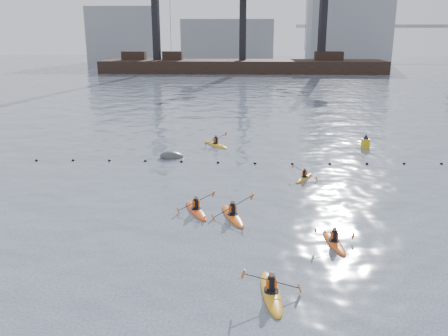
{
  "coord_description": "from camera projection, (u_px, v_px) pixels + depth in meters",
  "views": [
    {
      "loc": [
        -0.16,
        -14.56,
        10.31
      ],
      "look_at": [
        -1.11,
        11.33,
        2.8
      ],
      "focal_mm": 38.0,
      "sensor_mm": 36.0,
      "label": 1
    }
  ],
  "objects": [
    {
      "name": "kayaker_1",
      "position": [
        271.0,
        292.0,
        19.24
      ],
      "size": [
        2.47,
        3.66,
        1.3
      ],
      "rotation": [
        0.0,
        0.0,
        0.09
      ],
      "color": "gold",
      "rests_on": "ground"
    },
    {
      "name": "kayaker_0",
      "position": [
        233.0,
        215.0,
        27.26
      ],
      "size": [
        2.49,
        3.72,
        1.46
      ],
      "rotation": [
        0.0,
        0.0,
        0.31
      ],
      "color": "#DC5B14",
      "rests_on": "ground"
    },
    {
      "name": "ground",
      "position": [
        243.0,
        332.0,
        16.84
      ],
      "size": [
        400.0,
        400.0,
        0.0
      ],
      "primitive_type": "plane",
      "color": "#34404C",
      "rests_on": "ground"
    },
    {
      "name": "barge_pier",
      "position": [
        241.0,
        65.0,
        121.9
      ],
      "size": [
        72.0,
        19.3,
        29.5
      ],
      "color": "black",
      "rests_on": "ground"
    },
    {
      "name": "kayaker_4",
      "position": [
        334.0,
        242.0,
        23.89
      ],
      "size": [
        2.08,
        3.15,
        1.0
      ],
      "rotation": [
        0.0,
        0.0,
        3.29
      ],
      "color": "#E05315",
      "rests_on": "ground"
    },
    {
      "name": "kayaker_3",
      "position": [
        304.0,
        178.0,
        34.32
      ],
      "size": [
        1.94,
        2.8,
        1.09
      ],
      "rotation": [
        0.0,
        0.0,
        -0.52
      ],
      "color": "#C68417",
      "rests_on": "ground"
    },
    {
      "name": "kayaker_5",
      "position": [
        216.0,
        144.0,
        44.36
      ],
      "size": [
        2.66,
        3.34,
        1.28
      ],
      "rotation": [
        0.0,
        0.0,
        0.62
      ],
      "color": "#F2A51C",
      "rests_on": "ground"
    },
    {
      "name": "nav_buoy",
      "position": [
        365.0,
        143.0,
        43.31
      ],
      "size": [
        0.79,
        0.79,
        1.43
      ],
      "color": "gold",
      "rests_on": "ground"
    },
    {
      "name": "kayaker_2",
      "position": [
        196.0,
        210.0,
        28.11
      ],
      "size": [
        2.27,
        3.48,
        1.29
      ],
      "rotation": [
        0.0,
        0.0,
        0.4
      ],
      "color": "#ED4E16",
      "rests_on": "ground"
    },
    {
      "name": "mooring_buoy",
      "position": [
        173.0,
        158.0,
        40.09
      ],
      "size": [
        2.65,
        1.99,
        1.52
      ],
      "primitive_type": "ellipsoid",
      "rotation": [
        0.0,
        0.21,
        0.34
      ],
      "color": "#393C3E",
      "rests_on": "ground"
    },
    {
      "name": "skyline",
      "position": [
        249.0,
        34.0,
        158.42
      ],
      "size": [
        141.0,
        28.0,
        22.0
      ],
      "color": "gray",
      "rests_on": "ground"
    },
    {
      "name": "float_line",
      "position": [
        237.0,
        162.0,
        38.48
      ],
      "size": [
        33.24,
        0.73,
        0.24
      ],
      "color": "black",
      "rests_on": "ground"
    }
  ]
}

